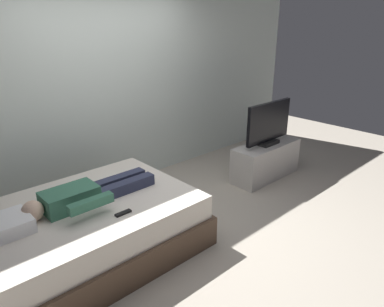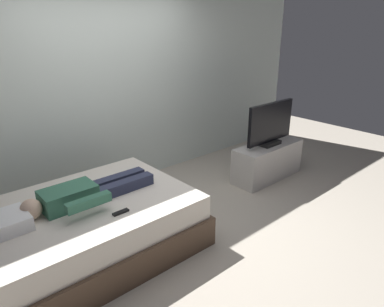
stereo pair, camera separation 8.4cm
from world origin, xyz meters
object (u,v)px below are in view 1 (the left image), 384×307
object	(u,v)px
remote	(123,213)
person	(84,195)
tv_stand	(266,161)
bed	(87,231)
tv	(269,124)

from	to	relation	value
remote	person	bearing A→B (deg)	110.47
person	remote	distance (m)	0.44
tv_stand	bed	bearing A→B (deg)	178.45
bed	person	world-z (taller)	person
bed	tv_stand	distance (m)	2.72
tv_stand	tv	xyz separation A→B (m)	(0.00, 0.00, 0.53)
person	tv_stand	bearing A→B (deg)	-1.90
bed	tv	xyz separation A→B (m)	(2.72, -0.07, 0.52)
tv	bed	bearing A→B (deg)	178.45
tv_stand	person	bearing A→B (deg)	178.10
bed	tv_stand	xyz separation A→B (m)	(2.72, -0.07, -0.01)
bed	remote	size ratio (longest dim) A/B	13.77
remote	tv_stand	distance (m)	2.58
remote	bed	bearing A→B (deg)	114.84
remote	tv	distance (m)	2.57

